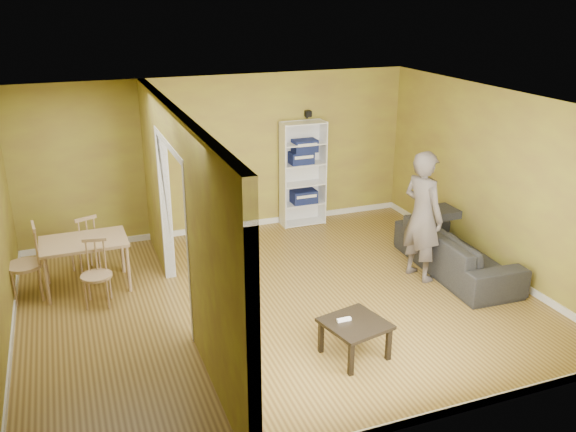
# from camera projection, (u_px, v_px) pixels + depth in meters

# --- Properties ---
(room_shell) EXTENTS (6.50, 6.50, 6.50)m
(room_shell) POSITION_uv_depth(u_px,v_px,m) (279.00, 208.00, 7.56)
(room_shell) COLOR olive
(room_shell) RESTS_ON ground
(partition) EXTENTS (0.22, 5.50, 2.60)m
(partition) POSITION_uv_depth(u_px,v_px,m) (183.00, 220.00, 7.16)
(partition) COLOR olive
(partition) RESTS_ON ground
(wall_speaker) EXTENTS (0.10, 0.10, 0.10)m
(wall_speaker) POSITION_uv_depth(u_px,v_px,m) (308.00, 114.00, 10.21)
(wall_speaker) COLOR black
(wall_speaker) RESTS_ON room_shell
(sofa) EXTENTS (2.24, 1.04, 0.84)m
(sofa) POSITION_uv_depth(u_px,v_px,m) (457.00, 245.00, 8.72)
(sofa) COLOR black
(sofa) RESTS_ON ground
(person) EXTENTS (0.91, 0.78, 2.16)m
(person) POSITION_uv_depth(u_px,v_px,m) (423.00, 205.00, 8.33)
(person) COLOR slate
(person) RESTS_ON ground
(bookshelf) EXTENTS (0.76, 0.33, 1.80)m
(bookshelf) POSITION_uv_depth(u_px,v_px,m) (302.00, 173.00, 10.43)
(bookshelf) COLOR white
(bookshelf) RESTS_ON ground
(paper_box_navy_a) EXTENTS (0.43, 0.28, 0.22)m
(paper_box_navy_a) POSITION_uv_depth(u_px,v_px,m) (304.00, 196.00, 10.54)
(paper_box_navy_a) COLOR navy
(paper_box_navy_a) RESTS_ON bookshelf
(paper_box_navy_b) EXTENTS (0.39, 0.26, 0.20)m
(paper_box_navy_b) POSITION_uv_depth(u_px,v_px,m) (301.00, 158.00, 10.28)
(paper_box_navy_b) COLOR #0F1057
(paper_box_navy_b) RESTS_ON bookshelf
(paper_box_navy_c) EXTENTS (0.41, 0.26, 0.21)m
(paper_box_navy_c) POSITION_uv_depth(u_px,v_px,m) (305.00, 145.00, 10.23)
(paper_box_navy_c) COLOR navy
(paper_box_navy_c) RESTS_ON bookshelf
(coffee_table) EXTENTS (0.64, 0.64, 0.42)m
(coffee_table) POSITION_uv_depth(u_px,v_px,m) (355.00, 327.00, 6.69)
(coffee_table) COLOR black
(coffee_table) RESTS_ON ground
(game_controller) EXTENTS (0.16, 0.04, 0.03)m
(game_controller) POSITION_uv_depth(u_px,v_px,m) (344.00, 320.00, 6.69)
(game_controller) COLOR white
(game_controller) RESTS_ON coffee_table
(dining_table) EXTENTS (1.12, 0.75, 0.70)m
(dining_table) POSITION_uv_depth(u_px,v_px,m) (84.00, 246.00, 8.17)
(dining_table) COLOR tan
(dining_table) RESTS_ON ground
(chair_left) EXTENTS (0.51, 0.51, 1.02)m
(chair_left) POSITION_uv_depth(u_px,v_px,m) (24.00, 263.00, 7.91)
(chair_left) COLOR tan
(chair_left) RESTS_ON ground
(chair_near) EXTENTS (0.47, 0.47, 0.87)m
(chair_near) POSITION_uv_depth(u_px,v_px,m) (96.00, 274.00, 7.78)
(chair_near) COLOR tan
(chair_near) RESTS_ON ground
(chair_far) EXTENTS (0.53, 0.53, 0.89)m
(chair_far) POSITION_uv_depth(u_px,v_px,m) (84.00, 243.00, 8.71)
(chair_far) COLOR tan
(chair_far) RESTS_ON ground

